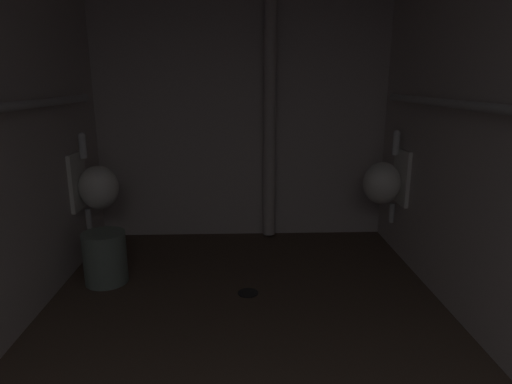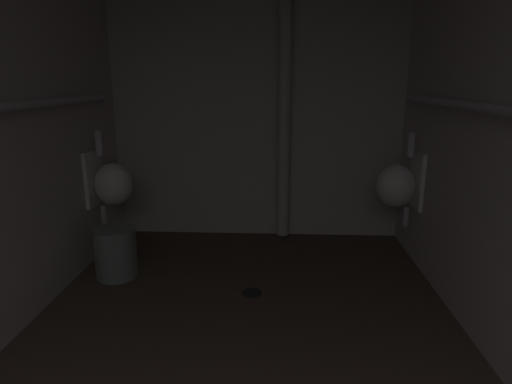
{
  "view_description": "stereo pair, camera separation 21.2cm",
  "coord_description": "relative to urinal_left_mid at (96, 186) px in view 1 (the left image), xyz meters",
  "views": [
    {
      "loc": [
        -0.02,
        0.08,
        1.42
      ],
      "look_at": [
        0.07,
        2.48,
        0.79
      ],
      "focal_mm": 30.66,
      "sensor_mm": 36.0,
      "label": 1
    },
    {
      "loc": [
        0.19,
        0.08,
        1.42
      ],
      "look_at": [
        0.07,
        2.48,
        0.79
      ],
      "focal_mm": 30.66,
      "sensor_mm": 36.0,
      "label": 2
    }
  ],
  "objects": [
    {
      "name": "floor_drain",
      "position": [
        1.16,
        -0.6,
        -0.61
      ],
      "size": [
        0.14,
        0.14,
        0.01
      ],
      "primitive_type": "cylinder",
      "color": "black",
      "rests_on": "ground"
    },
    {
      "name": "waste_bin",
      "position": [
        0.15,
        -0.39,
        -0.43
      ],
      "size": [
        0.3,
        0.3,
        0.37
      ],
      "primitive_type": "cylinder",
      "color": "slate",
      "rests_on": "ground"
    },
    {
      "name": "urinal_right_mid",
      "position": [
        2.27,
        0.06,
        0.0
      ],
      "size": [
        0.32,
        0.3,
        0.76
      ],
      "color": "silver"
    },
    {
      "name": "floor",
      "position": [
        1.14,
        -1.4,
        -0.66
      ],
      "size": [
        2.69,
        4.1,
        0.08
      ],
      "primitive_type": "cube",
      "color": "#47382D",
      "rests_on": "ground"
    },
    {
      "name": "wall_back",
      "position": [
        1.14,
        0.62,
        0.59
      ],
      "size": [
        2.69,
        0.06,
        2.41
      ],
      "primitive_type": "cube",
      "color": "beige",
      "rests_on": "ground"
    },
    {
      "name": "urinal_left_mid",
      "position": [
        0.0,
        0.0,
        0.0
      ],
      "size": [
        0.32,
        0.3,
        0.76
      ],
      "color": "silver"
    },
    {
      "name": "standpipe_back_wall",
      "position": [
        1.38,
        0.51,
        0.59
      ],
      "size": [
        0.11,
        0.11,
        2.36
      ],
      "primitive_type": "cylinder",
      "color": "beige",
      "rests_on": "ground"
    }
  ]
}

